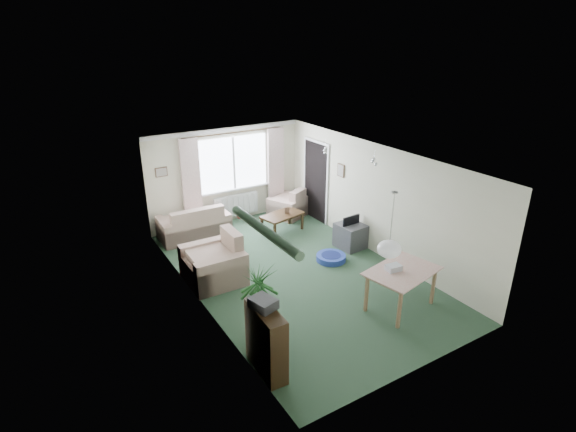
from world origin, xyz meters
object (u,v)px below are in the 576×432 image
sofa (194,221)px  armchair_corner (288,202)px  armchair_left (213,258)px  pet_bed (331,258)px  houseplant (260,308)px  tv_cube (350,236)px  bookshelf (266,341)px  dining_table (400,289)px  coffee_table (282,223)px

sofa → armchair_corner: (2.58, -0.02, -0.02)m
armchair_left → pet_bed: 2.54m
armchair_left → houseplant: bearing=-3.4°
sofa → tv_cube: 3.66m
sofa → bookshelf: bookshelf is taller
dining_table → houseplant: bearing=172.3°
armchair_left → bookshelf: size_ratio=1.07×
sofa → pet_bed: sofa is taller
sofa → dining_table: size_ratio=1.40×
sofa → pet_bed: size_ratio=2.56×
sofa → houseplant: houseplant is taller
armchair_corner → coffee_table: bearing=26.1°
tv_cube → pet_bed: 0.84m
dining_table → tv_cube: bearing=71.7°
sofa → pet_bed: 3.37m
houseplant → sofa: bearing=82.8°
armchair_corner → dining_table: bearing=58.2°
armchair_corner → armchair_left: (-2.98, -2.11, 0.11)m
armchair_left → pet_bed: armchair_left is taller
armchair_corner → armchair_left: bearing=10.2°
bookshelf → tv_cube: bearing=37.9°
coffee_table → tv_cube: bearing=-60.0°
armchair_left → dining_table: size_ratio=0.95×
coffee_table → pet_bed: size_ratio=1.61×
houseplant → dining_table: houseplant is taller
tv_cube → pet_bed: size_ratio=0.96×
coffee_table → dining_table: size_ratio=0.88×
armchair_corner → pet_bed: bearing=53.6°
coffee_table → houseplant: (-2.47, -3.52, 0.46)m
tv_cube → armchair_corner: bearing=91.6°
sofa → tv_cube: size_ratio=2.66×
dining_table → armchair_corner: bearing=83.3°
bookshelf → houseplant: houseplant is taller
bookshelf → dining_table: (2.76, 0.18, -0.15)m
bookshelf → dining_table: bookshelf is taller
armchair_left → coffee_table: bearing=119.7°
houseplant → tv_cube: (3.35, 2.00, -0.41)m
coffee_table → bookshelf: (-2.66, -4.04, 0.28)m
houseplant → pet_bed: 3.16m
coffee_table → houseplant: houseplant is taller
tv_cube → pet_bed: tv_cube is taller
sofa → armchair_corner: sofa is taller
houseplant → dining_table: bearing=-7.7°
armchair_left → armchair_corner: bearing=125.8°
houseplant → pet_bed: (2.60, 1.69, -0.62)m
armchair_left → sofa: bearing=169.9°
dining_table → pet_bed: dining_table is taller
houseplant → armchair_left: bearing=86.1°
bookshelf → pet_bed: bearing=40.9°
armchair_corner → houseplant: size_ratio=0.62×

